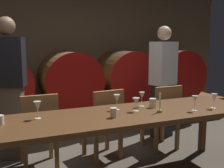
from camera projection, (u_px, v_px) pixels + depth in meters
name	position (u px, v px, depth m)	size (l,w,h in m)	color
back_wall	(60.00, 50.00, 4.87)	(6.56, 0.24, 2.60)	brown
barrel_shelf	(69.00, 118.00, 4.54)	(5.90, 0.90, 0.39)	brown
wine_barrel_left	(0.00, 84.00, 4.04)	(0.91, 0.85, 0.91)	#513319
wine_barrel_center	(69.00, 80.00, 4.45)	(0.91, 0.85, 0.91)	brown
wine_barrel_right	(125.00, 77.00, 4.84)	(0.91, 0.85, 0.91)	#513319
wine_barrel_far_right	(172.00, 74.00, 5.23)	(0.91, 0.85, 0.91)	#513319
dining_table	(128.00, 119.00, 2.78)	(2.71, 0.79, 0.74)	#4C2D16
chair_left	(39.00, 128.00, 3.10)	(0.40, 0.40, 0.88)	olive
chair_center	(105.00, 121.00, 3.37)	(0.45, 0.45, 0.88)	olive
chair_right	(163.00, 114.00, 3.67)	(0.41, 0.41, 0.88)	olive
guest_left	(9.00, 88.00, 3.33)	(0.44, 0.35, 1.74)	brown
guest_right	(163.00, 81.00, 4.12)	(0.43, 0.34, 1.67)	black
candle_center	(160.00, 106.00, 2.77)	(0.05, 0.05, 0.22)	olive
wine_glass_far_left	(37.00, 106.00, 2.54)	(0.07, 0.07, 0.16)	silver
wine_glass_left	(117.00, 99.00, 2.87)	(0.07, 0.07, 0.16)	white
wine_glass_center_left	(136.00, 101.00, 2.81)	(0.08, 0.08, 0.14)	silver
wine_glass_center_right	(142.00, 96.00, 3.02)	(0.07, 0.07, 0.16)	silver
wine_glass_right	(195.00, 100.00, 2.82)	(0.06, 0.06, 0.16)	silver
wine_glass_far_right	(214.00, 98.00, 2.94)	(0.06, 0.06, 0.16)	white
cup_center	(114.00, 113.00, 2.59)	(0.06, 0.06, 0.09)	beige
cup_right	(153.00, 103.00, 2.98)	(0.07, 0.07, 0.10)	beige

